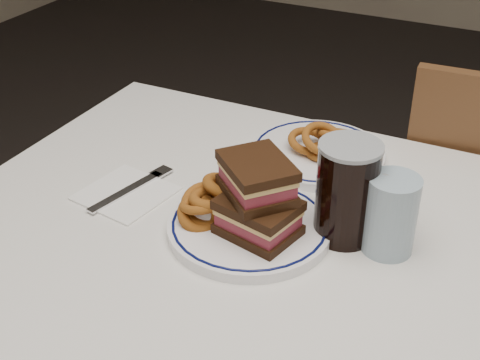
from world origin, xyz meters
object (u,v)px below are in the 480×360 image
at_px(reuben_sandwich, 258,198).
at_px(beer_mug, 349,191).
at_px(far_plate, 317,153).
at_px(main_plate, 249,226).

bearing_deg(reuben_sandwich, beer_mug, 30.55).
xyz_separation_m(reuben_sandwich, beer_mug, (0.12, 0.07, 0.01)).
relative_size(reuben_sandwich, far_plate, 0.59).
distance_m(main_plate, far_plate, 0.28).
xyz_separation_m(main_plate, beer_mug, (0.14, 0.06, 0.07)).
height_order(beer_mug, far_plate, beer_mug).
bearing_deg(main_plate, far_plate, 87.63).
relative_size(beer_mug, far_plate, 0.64).
distance_m(main_plate, reuben_sandwich, 0.07).
bearing_deg(far_plate, reuben_sandwich, -88.42).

